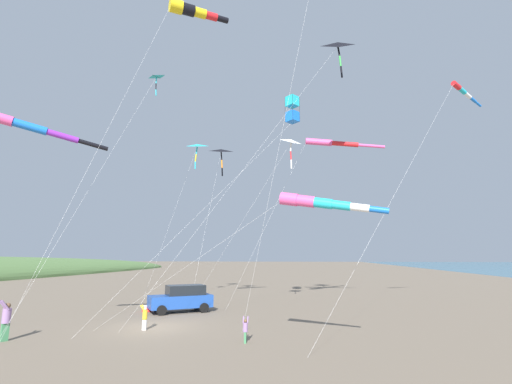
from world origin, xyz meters
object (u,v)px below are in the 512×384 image
(person_child_grey_jacket, at_px, (245,329))
(kite_windsock_red_high_left, at_px, (27,126))
(kite_delta_green_low_center, at_px, (156,78))
(kite_delta_blue_topmost, at_px, (197,146))
(person_bystander_far, at_px, (145,316))
(kite_windsock_long_streamer_left, at_px, (333,143))
(kite_delta_checkered_midright, at_px, (291,142))
(kite_windsock_yellow_midlevel, at_px, (191,11))
(kite_windsock_long_streamer_right, at_px, (463,92))
(parked_car, at_px, (182,298))
(person_adult_flyer, at_px, (6,318))
(cooler_box, at_px, (147,308))
(kite_windsock_black_fish_shape, at_px, (317,203))
(kite_delta_orange_high_right, at_px, (221,151))
(kite_delta_teal_far_right, at_px, (338,45))
(kite_box_rainbow_low_near, at_px, (292,109))

(person_child_grey_jacket, bearing_deg, kite_windsock_red_high_left, 13.36)
(kite_delta_green_low_center, distance_m, kite_delta_blue_topmost, 9.27)
(person_bystander_far, height_order, kite_delta_green_low_center, kite_delta_green_low_center)
(kite_windsock_long_streamer_left, height_order, kite_delta_checkered_midright, kite_windsock_long_streamer_left)
(kite_delta_blue_topmost, distance_m, kite_windsock_yellow_midlevel, 14.00)
(person_child_grey_jacket, distance_m, kite_delta_green_low_center, 18.96)
(kite_windsock_long_streamer_right, bearing_deg, parked_car, 4.89)
(person_adult_flyer, distance_m, person_bystander_far, 6.24)
(cooler_box, relative_size, kite_delta_green_low_center, 0.04)
(person_adult_flyer, bearing_deg, kite_windsock_black_fish_shape, 176.01)
(kite_windsock_long_streamer_right, relative_size, kite_windsock_black_fish_shape, 1.12)
(kite_delta_blue_topmost, bearing_deg, kite_windsock_long_streamer_right, 167.64)
(cooler_box, xyz_separation_m, kite_windsock_black_fish_shape, (-12.17, 10.74, 5.72))
(person_bystander_far, height_order, kite_delta_orange_high_right, kite_delta_orange_high_right)
(person_bystander_far, bearing_deg, kite_delta_orange_high_right, -94.66)
(parked_car, relative_size, kite_delta_checkered_midright, 0.37)
(parked_car, bearing_deg, kite_windsock_red_high_left, 69.68)
(kite_delta_orange_high_right, xyz_separation_m, kite_windsock_yellow_midlevel, (-0.95, 11.00, 5.81))
(kite_windsock_red_high_left, distance_m, kite_windsock_yellow_midlevel, 11.91)
(kite_windsock_black_fish_shape, height_order, kite_windsock_yellow_midlevel, kite_windsock_yellow_midlevel)
(kite_delta_green_low_center, height_order, kite_delta_orange_high_right, kite_delta_green_low_center)
(person_adult_flyer, distance_m, kite_delta_green_low_center, 17.71)
(kite_windsock_black_fish_shape, distance_m, kite_delta_teal_far_right, 16.85)
(person_child_grey_jacket, relative_size, person_bystander_far, 0.88)
(kite_delta_checkered_midright, distance_m, kite_delta_orange_high_right, 8.24)
(person_adult_flyer, height_order, kite_windsock_long_streamer_right, kite_windsock_long_streamer_right)
(kite_windsock_long_streamer_right, relative_size, kite_delta_checkered_midright, 1.30)
(kite_windsock_long_streamer_right, distance_m, kite_delta_teal_far_right, 9.87)
(person_bystander_far, xyz_separation_m, kite_windsock_long_streamer_right, (-20.12, -8.14, 15.07))
(cooler_box, relative_size, person_child_grey_jacket, 0.55)
(person_child_grey_jacket, height_order, person_bystander_far, person_bystander_far)
(kite_windsock_red_high_left, bearing_deg, person_bystander_far, -134.92)
(kite_windsock_long_streamer_left, relative_size, kite_delta_checkered_midright, 1.09)
(kite_windsock_long_streamer_right, distance_m, kite_delta_checkered_midright, 13.22)
(kite_windsock_long_streamer_left, bearing_deg, kite_delta_teal_far_right, 94.74)
(person_child_grey_jacket, bearing_deg, kite_delta_checkered_midright, -101.00)
(person_bystander_far, distance_m, kite_box_rainbow_low_near, 17.60)
(kite_windsock_black_fish_shape, height_order, kite_delta_blue_topmost, kite_delta_blue_topmost)
(kite_delta_checkered_midright, bearing_deg, kite_delta_green_low_center, 14.48)
(cooler_box, relative_size, kite_windsock_yellow_midlevel, 0.03)
(kite_delta_green_low_center, relative_size, kite_windsock_red_high_left, 1.61)
(kite_windsock_long_streamer_right, bearing_deg, kite_delta_teal_far_right, 14.23)
(kite_delta_blue_topmost, height_order, kite_windsock_yellow_midlevel, kite_windsock_yellow_midlevel)
(person_child_grey_jacket, height_order, kite_windsock_black_fish_shape, kite_windsock_black_fish_shape)
(kite_windsock_black_fish_shape, xyz_separation_m, kite_windsock_long_streamer_left, (-1.45, -15.22, 7.26))
(parked_car, relative_size, person_bystander_far, 3.53)
(person_adult_flyer, bearing_deg, kite_delta_orange_high_right, -112.29)
(kite_windsock_long_streamer_right, bearing_deg, kite_delta_orange_high_right, -9.45)
(kite_box_rainbow_low_near, bearing_deg, person_child_grey_jacket, 79.15)
(person_child_grey_jacket, distance_m, kite_delta_orange_high_right, 18.93)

